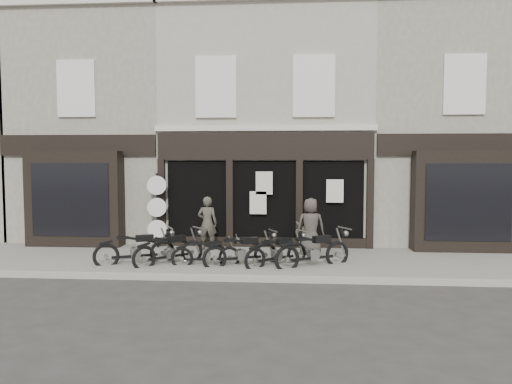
# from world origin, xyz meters

# --- Properties ---
(ground_plane) EXTENTS (90.00, 90.00, 0.00)m
(ground_plane) POSITION_xyz_m (0.00, 0.00, 0.00)
(ground_plane) COLOR #2D2B28
(ground_plane) RESTS_ON ground
(pavement) EXTENTS (30.00, 4.20, 0.12)m
(pavement) POSITION_xyz_m (0.00, 0.90, 0.06)
(pavement) COLOR slate
(pavement) RESTS_ON ground_plane
(kerb) EXTENTS (30.00, 0.25, 0.13)m
(kerb) POSITION_xyz_m (0.00, -1.25, 0.07)
(kerb) COLOR gray
(kerb) RESTS_ON ground_plane
(central_building) EXTENTS (7.30, 6.22, 8.34)m
(central_building) POSITION_xyz_m (0.00, 5.95, 4.08)
(central_building) COLOR #A59B8D
(central_building) RESTS_ON ground
(neighbour_left) EXTENTS (5.60, 6.73, 8.34)m
(neighbour_left) POSITION_xyz_m (-6.35, 5.90, 4.04)
(neighbour_left) COLOR gray
(neighbour_left) RESTS_ON ground
(neighbour_right) EXTENTS (5.60, 6.73, 8.34)m
(neighbour_right) POSITION_xyz_m (6.35, 5.90, 4.04)
(neighbour_right) COLOR gray
(neighbour_right) RESTS_ON ground
(motorcycle_0) EXTENTS (2.12, 1.25, 1.09)m
(motorcycle_0) POSITION_xyz_m (-3.46, 0.11, 0.43)
(motorcycle_0) COLOR black
(motorcycle_0) RESTS_ON ground
(motorcycle_1) EXTENTS (1.79, 1.69, 1.06)m
(motorcycle_1) POSITION_xyz_m (-2.50, 0.16, 0.42)
(motorcycle_1) COLOR black
(motorcycle_1) RESTS_ON ground
(motorcycle_2) EXTENTS (1.91, 0.62, 0.92)m
(motorcycle_2) POSITION_xyz_m (-1.43, 0.05, 0.37)
(motorcycle_2) COLOR black
(motorcycle_2) RESTS_ON ground
(motorcycle_3) EXTENTS (2.03, 1.18, 1.04)m
(motorcycle_3) POSITION_xyz_m (-0.47, 0.13, 0.41)
(motorcycle_3) COLOR black
(motorcycle_3) RESTS_ON ground
(motorcycle_4) EXTENTS (1.77, 1.52, 1.01)m
(motorcycle_4) POSITION_xyz_m (0.52, 0.20, 0.40)
(motorcycle_4) COLOR black
(motorcycle_4) RESTS_ON ground
(motorcycle_5) EXTENTS (2.13, 1.41, 1.12)m
(motorcycle_5) POSITION_xyz_m (1.53, 0.15, 0.45)
(motorcycle_5) COLOR black
(motorcycle_5) RESTS_ON ground
(man_left) EXTENTS (0.64, 0.43, 1.72)m
(man_left) POSITION_xyz_m (-1.79, 2.24, 0.98)
(man_left) COLOR #3E3C33
(man_left) RESTS_ON pavement
(man_centre) EXTENTS (0.94, 0.82, 1.65)m
(man_centre) POSITION_xyz_m (1.41, 2.02, 0.94)
(man_centre) COLOR #3D3931
(man_centre) RESTS_ON pavement
(man_right) EXTENTS (0.87, 0.59, 1.74)m
(man_right) POSITION_xyz_m (1.49, 1.72, 0.99)
(man_right) COLOR #3D3833
(man_right) RESTS_ON pavement
(advert_sign_post) EXTENTS (0.61, 0.40, 2.57)m
(advert_sign_post) POSITION_xyz_m (-3.51, 2.51, 1.25)
(advert_sign_post) COLOR black
(advert_sign_post) RESTS_ON ground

